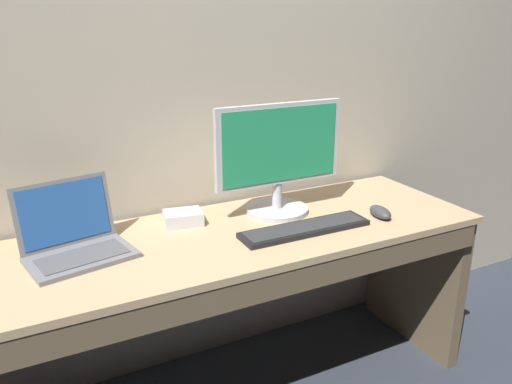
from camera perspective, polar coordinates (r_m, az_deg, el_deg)
back_wall at (r=2.03m, az=-7.31°, el=17.12°), size 4.17×0.04×2.79m
desk at (r=1.94m, az=-2.45°, el=-10.46°), size 1.88×0.61×0.71m
laptop_space_gray at (r=1.77m, az=-19.32°, el=-5.30°), size 0.36×0.31×0.23m
external_monitor at (r=1.98m, az=2.55°, el=3.56°), size 0.53×0.25×0.43m
wired_keyboard at (r=1.87m, az=5.44°, el=-4.06°), size 0.50×0.12×0.02m
computer_mouse at (r=2.05m, az=13.61°, el=-2.17°), size 0.08×0.13×0.04m
external_drive_box at (r=1.94m, az=-8.08°, el=-2.85°), size 0.16×0.13×0.05m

